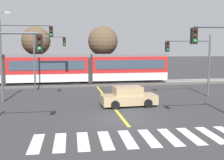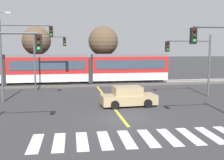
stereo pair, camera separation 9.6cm
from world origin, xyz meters
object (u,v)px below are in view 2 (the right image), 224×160
sedan_crossing (128,97)px  traffic_light_mid_right (194,56)px  bare_tree_west (36,41)px  bare_tree_east (103,41)px  traffic_light_far_left (45,53)px  light_rail_tram (49,68)px  traffic_light_mid_left (18,48)px

sedan_crossing → traffic_light_mid_right: bearing=23.4°
bare_tree_west → bare_tree_east: 8.66m
sedan_crossing → bare_tree_west: bearing=116.0°
sedan_crossing → bare_tree_east: size_ratio=0.60×
traffic_light_far_left → light_rail_tram: bearing=89.3°
sedan_crossing → traffic_light_mid_left: 9.76m
traffic_light_far_left → bare_tree_east: (6.93, 7.67, 1.26)m
traffic_light_far_left → bare_tree_east: 10.41m
sedan_crossing → bare_tree_west: 19.60m
sedan_crossing → bare_tree_west: bare_tree_west is taller
traffic_light_far_left → traffic_light_mid_left: traffic_light_mid_left is taller
bare_tree_west → bare_tree_east: bare_tree_east is taller
traffic_light_mid_left → bare_tree_east: bare_tree_east is taller
light_rail_tram → traffic_light_mid_left: (-1.81, -9.36, 2.38)m
sedan_crossing → traffic_light_mid_left: traffic_light_mid_left is taller
light_rail_tram → traffic_light_mid_right: (13.22, -9.66, 1.63)m
traffic_light_mid_left → bare_tree_west: bare_tree_west is taller
traffic_light_mid_right → bare_tree_east: bare_tree_east is taller
traffic_light_mid_right → bare_tree_east: size_ratio=0.78×
light_rail_tram → traffic_light_mid_left: traffic_light_mid_left is taller
light_rail_tram → traffic_light_mid_left: bearing=-100.9°
traffic_light_mid_left → light_rail_tram: bearing=79.1°
traffic_light_mid_right → bare_tree_west: (-14.95, 14.29, 1.53)m
light_rail_tram → bare_tree_west: 5.86m
sedan_crossing → bare_tree_east: bearing=89.1°
bare_tree_west → light_rail_tram: bearing=-69.5°
sedan_crossing → traffic_light_mid_left: size_ratio=0.64×
traffic_light_mid_right → bare_tree_east: bearing=115.4°
sedan_crossing → traffic_light_mid_right: 7.77m
traffic_light_far_left → bare_tree_west: bearing=101.1°
light_rail_tram → traffic_light_far_left: 4.37m
traffic_light_mid_left → sedan_crossing: bearing=-20.5°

